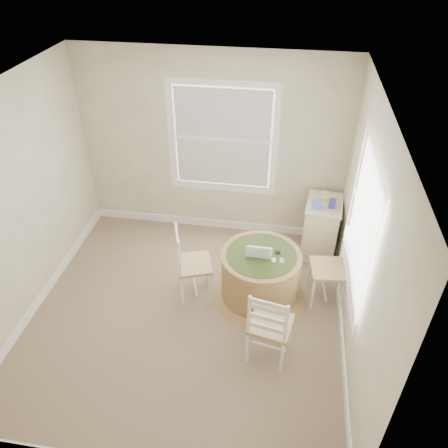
# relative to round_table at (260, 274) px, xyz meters

# --- Properties ---
(room) EXTENTS (3.64, 3.64, 2.64)m
(room) POSITION_rel_round_table_xyz_m (-0.65, -0.27, 0.93)
(room) COLOR #887356
(room) RESTS_ON ground
(round_table) EXTENTS (1.12, 1.12, 0.67)m
(round_table) POSITION_rel_round_table_xyz_m (0.00, 0.00, 0.00)
(round_table) COLOR #9A6B45
(round_table) RESTS_ON ground
(chair_left) EXTENTS (0.51, 0.53, 0.95)m
(chair_left) POSITION_rel_round_table_xyz_m (-0.79, -0.06, 0.11)
(chair_left) COLOR white
(chair_left) RESTS_ON ground
(chair_near) EXTENTS (0.49, 0.47, 0.95)m
(chair_near) POSITION_rel_round_table_xyz_m (0.18, -0.84, 0.11)
(chair_near) COLOR white
(chair_near) RESTS_ON ground
(chair_right) EXTENTS (0.44, 0.46, 0.95)m
(chair_right) POSITION_rel_round_table_xyz_m (0.79, 0.11, 0.11)
(chair_right) COLOR white
(chair_right) RESTS_ON ground
(laptop) EXTENTS (0.29, 0.26, 0.21)m
(laptop) POSITION_rel_round_table_xyz_m (-0.03, 0.00, 0.33)
(laptop) COLOR white
(laptop) RESTS_ON round_table
(mouse) EXTENTS (0.07, 0.09, 0.03)m
(mouse) POSITION_rel_round_table_xyz_m (0.14, -0.08, 0.31)
(mouse) COLOR white
(mouse) RESTS_ON round_table
(phone) EXTENTS (0.06, 0.10, 0.02)m
(phone) POSITION_rel_round_table_xyz_m (0.24, -0.07, 0.30)
(phone) COLOR #B7BABF
(phone) RESTS_ON round_table
(keys) EXTENTS (0.07, 0.06, 0.02)m
(keys) POSITION_rel_round_table_xyz_m (0.18, 0.05, 0.31)
(keys) COLOR black
(keys) RESTS_ON round_table
(corner_chest) EXTENTS (0.52, 0.66, 0.82)m
(corner_chest) POSITION_rel_round_table_xyz_m (0.72, 0.99, 0.04)
(corner_chest) COLOR beige
(corner_chest) RESTS_ON ground
(tissue_box) EXTENTS (0.13, 0.13, 0.10)m
(tissue_box) POSITION_rel_round_table_xyz_m (0.60, 0.86, 0.50)
(tissue_box) COLOR #5C79D4
(tissue_box) RESTS_ON corner_chest
(box_yellow) EXTENTS (0.16, 0.11, 0.06)m
(box_yellow) POSITION_rel_round_table_xyz_m (0.79, 1.06, 0.48)
(box_yellow) COLOR #F2E355
(box_yellow) RESTS_ON corner_chest
(box_blue) EXTENTS (0.09, 0.09, 0.12)m
(box_blue) POSITION_rel_round_table_xyz_m (0.81, 0.90, 0.51)
(box_blue) COLOR #3B37A5
(box_blue) RESTS_ON corner_chest
(cup_cream) EXTENTS (0.07, 0.07, 0.09)m
(cup_cream) POSITION_rel_round_table_xyz_m (0.71, 1.12, 0.50)
(cup_cream) COLOR beige
(cup_cream) RESTS_ON corner_chest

